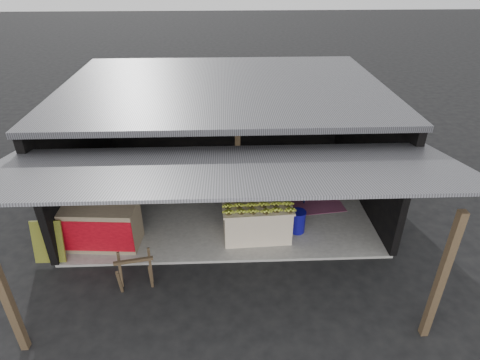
{
  "coord_description": "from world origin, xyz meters",
  "views": [
    {
      "loc": [
        0.02,
        -6.35,
        5.64
      ],
      "look_at": [
        0.34,
        1.53,
        1.1
      ],
      "focal_mm": 30.0,
      "sensor_mm": 36.0,
      "label": 1
    }
  ],
  "objects_px": {
    "neighbor_stall": "(98,224)",
    "water_barrel": "(297,222)",
    "white_crate": "(259,194)",
    "sawhorse": "(135,270)",
    "banana_table": "(257,220)",
    "plastic_chair": "(297,180)"
  },
  "relations": [
    {
      "from": "neighbor_stall",
      "to": "plastic_chair",
      "type": "bearing_deg",
      "value": 24.31
    },
    {
      "from": "neighbor_stall",
      "to": "sawhorse",
      "type": "xyz_separation_m",
      "value": [
        1.0,
        -1.3,
        -0.15
      ]
    },
    {
      "from": "banana_table",
      "to": "sawhorse",
      "type": "bearing_deg",
      "value": -151.49
    },
    {
      "from": "water_barrel",
      "to": "neighbor_stall",
      "type": "bearing_deg",
      "value": -176.56
    },
    {
      "from": "sawhorse",
      "to": "plastic_chair",
      "type": "relative_size",
      "value": 0.78
    },
    {
      "from": "white_crate",
      "to": "neighbor_stall",
      "type": "height_order",
      "value": "neighbor_stall"
    },
    {
      "from": "banana_table",
      "to": "white_crate",
      "type": "xyz_separation_m",
      "value": [
        0.11,
        0.89,
        0.12
      ]
    },
    {
      "from": "sawhorse",
      "to": "neighbor_stall",
      "type": "bearing_deg",
      "value": 116.59
    },
    {
      "from": "banana_table",
      "to": "neighbor_stall",
      "type": "relative_size",
      "value": 0.89
    },
    {
      "from": "banana_table",
      "to": "plastic_chair",
      "type": "relative_size",
      "value": 1.69
    },
    {
      "from": "white_crate",
      "to": "plastic_chair",
      "type": "relative_size",
      "value": 1.18
    },
    {
      "from": "neighbor_stall",
      "to": "water_barrel",
      "type": "xyz_separation_m",
      "value": [
        4.33,
        0.26,
        -0.27
      ]
    },
    {
      "from": "white_crate",
      "to": "water_barrel",
      "type": "distance_m",
      "value": 1.17
    },
    {
      "from": "neighbor_stall",
      "to": "water_barrel",
      "type": "bearing_deg",
      "value": 7.74
    },
    {
      "from": "banana_table",
      "to": "plastic_chair",
      "type": "height_order",
      "value": "plastic_chair"
    },
    {
      "from": "sawhorse",
      "to": "water_barrel",
      "type": "bearing_deg",
      "value": 14.33
    },
    {
      "from": "neighbor_stall",
      "to": "water_barrel",
      "type": "height_order",
      "value": "neighbor_stall"
    },
    {
      "from": "banana_table",
      "to": "neighbor_stall",
      "type": "height_order",
      "value": "neighbor_stall"
    },
    {
      "from": "banana_table",
      "to": "water_barrel",
      "type": "xyz_separation_m",
      "value": [
        0.94,
        0.11,
        -0.17
      ]
    },
    {
      "from": "white_crate",
      "to": "water_barrel",
      "type": "xyz_separation_m",
      "value": [
        0.83,
        -0.78,
        -0.29
      ]
    },
    {
      "from": "white_crate",
      "to": "plastic_chair",
      "type": "height_order",
      "value": "white_crate"
    },
    {
      "from": "banana_table",
      "to": "white_crate",
      "type": "bearing_deg",
      "value": 80.19
    }
  ]
}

